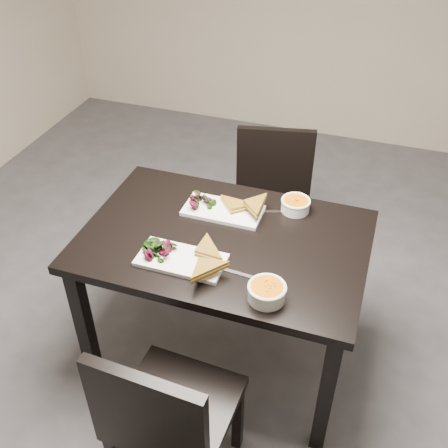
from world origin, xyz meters
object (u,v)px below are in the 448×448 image
at_px(chair_far, 272,198).
at_px(chair_near, 166,416).
at_px(soup_bowl_near, 267,291).
at_px(plate_far, 223,211).
at_px(plate_near, 181,260).
at_px(table, 224,255).
at_px(soup_bowl_far, 296,204).

bearing_deg(chair_far, chair_near, -102.29).
xyz_separation_m(soup_bowl_near, plate_far, (-0.32, 0.46, -0.03)).
bearing_deg(soup_bowl_near, chair_far, 102.62).
bearing_deg(plate_far, plate_near, -97.88).
height_order(chair_far, soup_bowl_near, chair_far).
xyz_separation_m(table, soup_bowl_far, (0.24, 0.28, 0.13)).
bearing_deg(plate_far, chair_far, 79.86).
xyz_separation_m(chair_near, soup_bowl_far, (0.22, 0.99, 0.30)).
bearing_deg(soup_bowl_far, table, -130.53).
bearing_deg(soup_bowl_near, plate_near, 166.77).
distance_m(chair_near, soup_bowl_near, 0.57).
bearing_deg(soup_bowl_near, plate_far, 125.39).
bearing_deg(chair_near, soup_bowl_far, 80.21).
xyz_separation_m(table, chair_near, (0.02, -0.70, -0.17)).
height_order(table, soup_bowl_near, soup_bowl_near).
bearing_deg(plate_far, chair_near, -84.60).
bearing_deg(plate_near, soup_bowl_far, 53.83).
bearing_deg(soup_bowl_far, soup_bowl_near, -87.91).
bearing_deg(plate_far, soup_bowl_near, -54.61).
xyz_separation_m(plate_near, plate_far, (0.05, 0.37, 0.00)).
distance_m(chair_far, plate_far, 0.62).
relative_size(plate_far, soup_bowl_far, 2.65).
bearing_deg(chair_near, soup_bowl_near, 62.62).
relative_size(table, plate_near, 3.44).
xyz_separation_m(chair_near, chair_far, (0.02, 1.42, 0.00)).
distance_m(soup_bowl_near, soup_bowl_far, 0.57).
relative_size(table, soup_bowl_near, 8.29).
xyz_separation_m(chair_near, plate_near, (-0.13, 0.50, 0.27)).
height_order(chair_far, plate_far, chair_far).
distance_m(soup_bowl_near, plate_far, 0.56).
distance_m(chair_near, plate_far, 0.92).
distance_m(chair_far, plate_near, 0.97).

